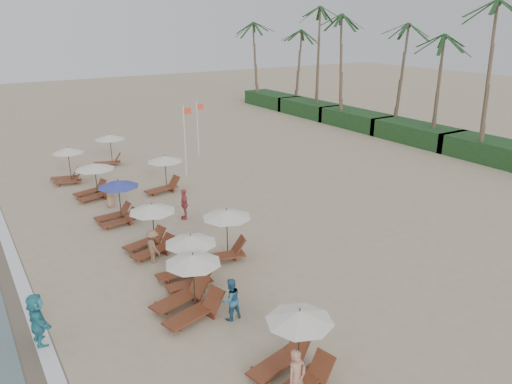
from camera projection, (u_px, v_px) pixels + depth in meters
ground at (335, 277)px, 20.55m from camera, size 160.00×160.00×0.00m
foam_line at (10, 251)px, 22.84m from camera, size 0.50×140.00×0.02m
shrub_hedge at (416, 133)px, 42.95m from camera, size 3.20×53.00×1.60m
palm_row at (419, 24)px, 40.59m from camera, size 7.00×52.00×12.30m
lounger_station_0 at (291, 351)px, 14.36m from camera, size 2.56×2.29×2.31m
lounger_station_1 at (187, 289)px, 17.75m from camera, size 2.69×2.54×2.28m
lounger_station_2 at (187, 260)px, 19.79m from camera, size 2.47×2.15×2.06m
lounger_station_3 at (149, 229)px, 22.45m from camera, size 2.54×2.25×2.30m
lounger_station_4 at (116, 201)px, 25.70m from camera, size 2.46×2.18×2.33m
lounger_station_5 at (93, 180)px, 29.40m from camera, size 2.61×2.36×2.11m
lounger_station_6 at (66, 165)px, 32.11m from camera, size 2.35×2.07×2.35m
inland_station_0 at (224, 231)px, 21.75m from camera, size 2.81×2.24×2.22m
inland_station_1 at (163, 171)px, 30.37m from camera, size 2.81×2.24×2.22m
inland_station_2 at (109, 146)px, 36.04m from camera, size 2.65×2.24×2.22m
beachgoer_near at (297, 377)px, 13.54m from camera, size 0.68×0.50×1.72m
beachgoer_mid_a at (231, 299)px, 17.44m from camera, size 0.81×0.64×1.59m
beachgoer_mid_b at (153, 246)px, 21.56m from camera, size 0.70×1.06×1.54m
beachgoer_far_a at (184, 204)px, 26.32m from camera, size 0.70×1.07×1.69m
beachgoer_far_b at (110, 194)px, 28.02m from camera, size 0.61×0.83×1.55m
waterline_walker at (37, 319)px, 16.03m from camera, size 0.65×1.76×1.87m
flag_pole_near at (185, 138)px, 32.82m from camera, size 0.60×0.08×4.90m
flag_pole_far at (198, 126)px, 38.46m from camera, size 0.60×0.08×4.21m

